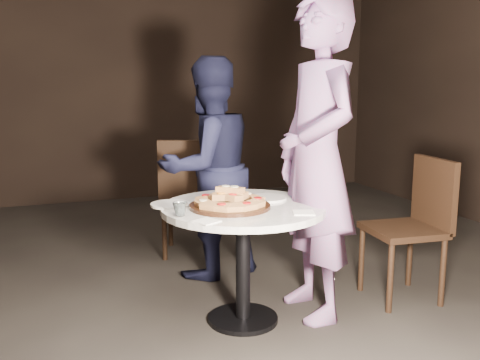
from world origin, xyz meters
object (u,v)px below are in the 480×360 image
object	(u,v)px
focaccia_pile	(230,199)
chair_far	(189,189)
diner_teal	(317,160)
table	(243,227)
water_glass	(180,209)
diner_navy	(208,168)
serving_board	(230,206)
chair_right	(416,218)

from	to	relation	value
focaccia_pile	chair_far	xyz separation A→B (m)	(0.09, 1.25, -0.19)
chair_far	diner_teal	xyz separation A→B (m)	(0.42, -1.23, 0.38)
table	diner_teal	world-z (taller)	diner_teal
water_glass	chair_far	bearing A→B (deg)	73.85
chair_far	diner_navy	size ratio (longest dim) A/B	0.61
table	focaccia_pile	world-z (taller)	focaccia_pile
water_glass	chair_far	size ratio (longest dim) A/B	0.08
diner_teal	focaccia_pile	bearing A→B (deg)	-87.97
focaccia_pile	diner_teal	distance (m)	0.55
serving_board	water_glass	size ratio (longest dim) A/B	5.77
table	serving_board	xyz separation A→B (m)	(-0.09, -0.04, 0.13)
table	water_glass	distance (m)	0.42
serving_board	chair_right	world-z (taller)	chair_right
diner_navy	diner_teal	size ratio (longest dim) A/B	0.83
chair_far	chair_right	world-z (taller)	chair_far
serving_board	chair_far	world-z (taller)	chair_far
water_glass	diner_teal	size ratio (longest dim) A/B	0.04
serving_board	water_glass	bearing A→B (deg)	-164.77
diner_navy	diner_teal	world-z (taller)	diner_teal
diner_navy	diner_teal	distance (m)	0.92
water_glass	focaccia_pile	bearing A→B (deg)	15.23
water_glass	chair_far	distance (m)	1.39
chair_right	chair_far	bearing A→B (deg)	-133.41
focaccia_pile	diner_navy	xyz separation A→B (m)	(0.13, 0.84, 0.03)
chair_right	diner_teal	xyz separation A→B (m)	(-0.69, 0.01, 0.40)
table	chair_far	bearing A→B (deg)	89.63
serving_board	diner_navy	size ratio (longest dim) A/B	0.29
serving_board	focaccia_pile	distance (m)	0.04
chair_right	focaccia_pile	bearing A→B (deg)	-84.99
chair_right	diner_navy	bearing A→B (deg)	-122.86
serving_board	water_glass	xyz separation A→B (m)	(-0.29, -0.08, 0.03)
focaccia_pile	chair_far	distance (m)	1.27
diner_navy	chair_right	bearing A→B (deg)	125.06
serving_board	table	bearing A→B (deg)	22.11
chair_far	serving_board	bearing A→B (deg)	105.22
chair_far	water_glass	bearing A→B (deg)	93.50
serving_board	diner_teal	xyz separation A→B (m)	(0.52, 0.01, 0.22)
serving_board	diner_teal	bearing A→B (deg)	1.61
table	water_glass	xyz separation A→B (m)	(-0.38, -0.11, 0.16)
focaccia_pile	chair_right	xyz separation A→B (m)	(1.21, 0.01, -0.21)
serving_board	chair_right	xyz separation A→B (m)	(1.21, 0.01, -0.18)
focaccia_pile	table	bearing A→B (deg)	22.34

